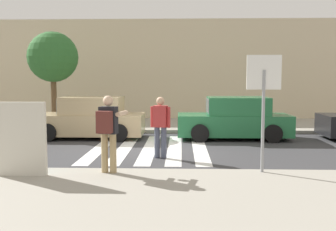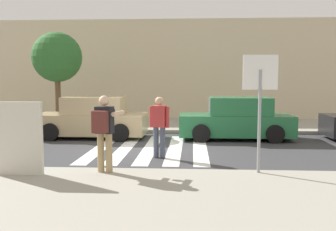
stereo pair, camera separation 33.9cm
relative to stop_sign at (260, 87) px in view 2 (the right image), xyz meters
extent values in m
plane|color=#38383A|center=(-2.83, 3.43, -2.05)|extent=(120.00, 120.00, 0.00)
cube|color=#9E998C|center=(-2.83, -2.77, -1.98)|extent=(60.00, 6.00, 0.14)
cube|color=#9E998C|center=(-2.83, 9.43, -1.98)|extent=(60.00, 4.80, 0.14)
cube|color=beige|center=(-2.83, 13.83, 0.60)|extent=(56.00, 4.00, 5.30)
cube|color=silver|center=(-4.43, 3.63, -2.04)|extent=(0.44, 5.20, 0.01)
cube|color=silver|center=(-3.63, 3.63, -2.04)|extent=(0.44, 5.20, 0.01)
cube|color=silver|center=(-2.83, 3.63, -2.04)|extent=(0.44, 5.20, 0.01)
cube|color=silver|center=(-2.03, 3.63, -2.04)|extent=(0.44, 5.20, 0.01)
cube|color=silver|center=(-1.23, 3.63, -2.04)|extent=(0.44, 5.20, 0.01)
cylinder|color=gray|center=(0.00, -0.01, -0.76)|extent=(0.07, 0.07, 2.29)
cube|color=white|center=(0.00, 0.00, 0.33)|extent=(0.76, 0.03, 0.76)
cube|color=red|center=(0.00, 0.02, 0.33)|extent=(0.66, 0.02, 0.66)
cylinder|color=tan|center=(-3.53, -0.16, -1.47)|extent=(0.15, 0.15, 0.88)
cylinder|color=tan|center=(-3.34, -0.20, -1.47)|extent=(0.15, 0.15, 0.88)
cube|color=black|center=(-3.44, -0.18, -0.73)|extent=(0.42, 0.31, 0.60)
sphere|color=beige|center=(-3.44, -0.18, -0.30)|extent=(0.23, 0.23, 0.23)
cylinder|color=beige|center=(-3.63, 0.08, -0.59)|extent=(0.21, 0.59, 0.10)
cylinder|color=beige|center=(-3.16, -0.02, -0.59)|extent=(0.21, 0.59, 0.10)
cube|color=black|center=(-3.36, 0.21, -0.56)|extent=(0.16, 0.13, 0.10)
cube|color=#5B2823|center=(-3.48, -0.41, -0.75)|extent=(0.35, 0.26, 0.48)
cylinder|color=#474C60|center=(-2.50, 2.16, -1.61)|extent=(0.15, 0.15, 0.88)
cylinder|color=#474C60|center=(-2.31, 2.11, -1.61)|extent=(0.15, 0.15, 0.88)
cube|color=#B73333|center=(-2.41, 2.14, -0.87)|extent=(0.43, 0.33, 0.60)
sphere|color=tan|center=(-2.41, 2.14, -0.44)|extent=(0.23, 0.23, 0.23)
cylinder|color=#B73333|center=(-2.64, 2.20, -0.89)|extent=(0.10, 0.10, 0.58)
cylinder|color=#B73333|center=(-2.17, 2.08, -0.89)|extent=(0.10, 0.10, 0.58)
cube|color=tan|center=(-5.29, 5.73, -1.52)|extent=(4.10, 1.70, 0.76)
cube|color=tan|center=(-5.14, 5.73, -0.82)|extent=(2.20, 1.56, 0.64)
cube|color=slate|center=(-6.21, 5.73, -0.82)|extent=(0.10, 1.50, 0.54)
cube|color=slate|center=(-4.17, 5.73, -0.82)|extent=(0.10, 1.50, 0.51)
cylinder|color=black|center=(-6.56, 4.88, -1.73)|extent=(0.64, 0.22, 0.64)
cylinder|color=black|center=(-6.56, 6.58, -1.73)|extent=(0.64, 0.22, 0.64)
cylinder|color=black|center=(-4.02, 4.88, -1.73)|extent=(0.64, 0.22, 0.64)
cylinder|color=black|center=(-4.02, 6.58, -1.73)|extent=(0.64, 0.22, 0.64)
cube|color=#236B3D|center=(0.11, 5.73, -1.52)|extent=(4.10, 1.70, 0.76)
cube|color=#236B3D|center=(0.26, 5.73, -0.82)|extent=(2.20, 1.56, 0.64)
cube|color=slate|center=(-0.81, 5.73, -0.82)|extent=(0.10, 1.50, 0.54)
cube|color=slate|center=(1.23, 5.73, -0.82)|extent=(0.10, 1.50, 0.51)
cylinder|color=black|center=(-1.16, 4.88, -1.73)|extent=(0.64, 0.22, 0.64)
cylinder|color=black|center=(-1.16, 6.58, -1.73)|extent=(0.64, 0.22, 0.64)
cylinder|color=black|center=(1.38, 4.88, -1.73)|extent=(0.64, 0.22, 0.64)
cylinder|color=black|center=(1.38, 6.58, -1.73)|extent=(0.64, 0.22, 0.64)
cylinder|color=brown|center=(-7.27, 7.83, -0.73)|extent=(0.24, 0.24, 2.36)
sphere|color=#2D662D|center=(-7.27, 7.83, 1.09)|extent=(2.13, 2.13, 2.13)
cube|color=beige|center=(-5.28, -0.52, -1.11)|extent=(1.10, 0.10, 1.60)
cube|color=#5199B2|center=(-5.28, -0.47, -1.11)|extent=(0.96, 0.02, 1.46)
camera|label=1|loc=(-1.83, -8.77, 0.20)|focal=42.00mm
camera|label=2|loc=(-1.49, -8.76, 0.20)|focal=42.00mm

